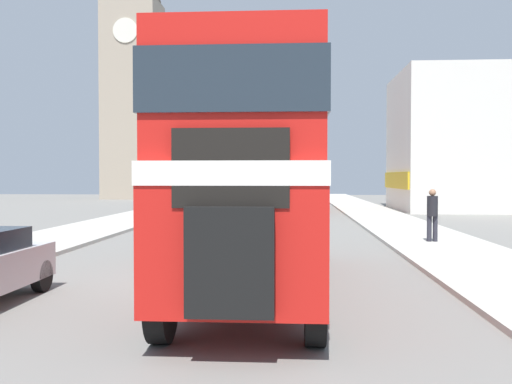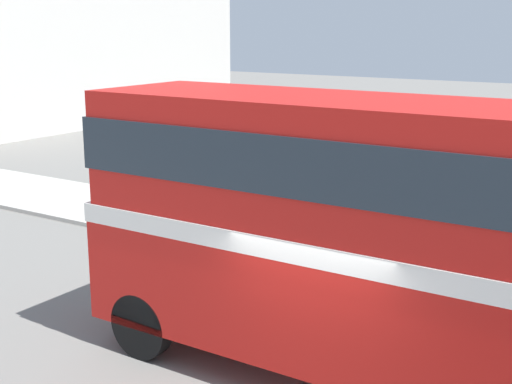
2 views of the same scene
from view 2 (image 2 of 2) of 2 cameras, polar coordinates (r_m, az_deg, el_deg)
name	(u,v)px [view 2 (image 2 of 2)]	position (r m, az deg, el deg)	size (l,w,h in m)	color
sidewalk_right	(458,273)	(16.28, 15.89, -6.26)	(3.50, 120.00, 0.12)	#B7B2A8
double_decker_bus	(392,226)	(10.23, 10.80, -2.73)	(2.43, 9.85, 4.35)	red
pedestrian_walking	(192,187)	(19.12, -5.16, 0.43)	(0.36, 0.36, 1.78)	#282833
shop_building_block	(51,36)	(42.41, -16.05, 11.91)	(21.83, 9.18, 9.38)	silver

